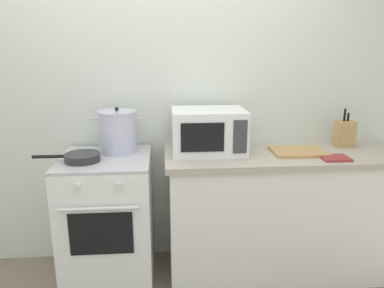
% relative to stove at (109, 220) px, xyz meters
% --- Properties ---
extents(back_wall, '(4.40, 0.10, 2.50)m').
position_rel_stove_xyz_m(back_wall, '(0.65, 0.37, 0.79)').
color(back_wall, silver).
rests_on(back_wall, ground_plane).
extents(lower_cabinet_right, '(1.64, 0.56, 0.88)m').
position_rel_stove_xyz_m(lower_cabinet_right, '(1.25, 0.02, -0.02)').
color(lower_cabinet_right, white).
rests_on(lower_cabinet_right, ground_plane).
extents(countertop_right, '(1.70, 0.60, 0.04)m').
position_rel_stove_xyz_m(countertop_right, '(1.25, 0.02, 0.44)').
color(countertop_right, '#ADA393').
rests_on(countertop_right, lower_cabinet_right).
extents(stove, '(0.60, 0.64, 0.92)m').
position_rel_stove_xyz_m(stove, '(0.00, 0.00, 0.00)').
color(stove, white).
rests_on(stove, ground_plane).
extents(stock_pot, '(0.34, 0.26, 0.32)m').
position_rel_stove_xyz_m(stock_pot, '(0.08, 0.13, 0.61)').
color(stock_pot, silver).
rests_on(stock_pot, stove).
extents(frying_pan, '(0.43, 0.23, 0.05)m').
position_rel_stove_xyz_m(frying_pan, '(-0.14, -0.07, 0.48)').
color(frying_pan, '#28282B').
rests_on(frying_pan, stove).
extents(microwave, '(0.50, 0.37, 0.30)m').
position_rel_stove_xyz_m(microwave, '(0.71, 0.08, 0.61)').
color(microwave, white).
rests_on(microwave, countertop_right).
extents(cutting_board, '(0.36, 0.26, 0.02)m').
position_rel_stove_xyz_m(cutting_board, '(1.33, 0.00, 0.47)').
color(cutting_board, tan).
rests_on(cutting_board, countertop_right).
extents(knife_block, '(0.13, 0.10, 0.28)m').
position_rel_stove_xyz_m(knife_block, '(1.72, 0.14, 0.56)').
color(knife_block, tan).
rests_on(knife_block, countertop_right).
extents(oven_mitt, '(0.18, 0.14, 0.02)m').
position_rel_stove_xyz_m(oven_mitt, '(1.51, -0.16, 0.47)').
color(oven_mitt, '#993333').
rests_on(oven_mitt, countertop_right).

